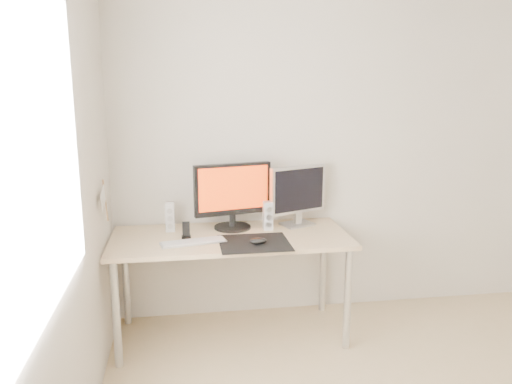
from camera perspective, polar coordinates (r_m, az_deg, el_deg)
wall_back at (r=3.83m, az=10.45°, el=4.82°), size 3.50×0.00×3.50m
wall_left at (r=1.96m, az=-23.25°, el=-3.13°), size 0.00×3.50×3.50m
window_pane at (r=1.91m, az=-23.54°, el=4.12°), size 0.00×1.30×1.30m
mousepad at (r=3.23m, az=-0.19°, el=-5.84°), size 0.45×0.40×0.00m
mouse at (r=3.19m, az=0.25°, el=-5.61°), size 0.11×0.07×0.04m
desk at (r=3.41m, az=-2.91°, el=-6.26°), size 1.60×0.70×0.73m
main_monitor at (r=3.48m, az=-2.67°, el=-0.18°), size 0.55×0.31×0.47m
second_monitor at (r=3.58m, az=4.81°, el=-0.08°), size 0.43×0.23×0.43m
speaker_left at (r=3.51m, az=-9.80°, el=-2.85°), size 0.06×0.08×0.20m
speaker_right at (r=3.50m, az=1.37°, el=-2.71°), size 0.06×0.08×0.20m
keyboard at (r=3.25m, az=-7.18°, el=-5.69°), size 0.44×0.20×0.02m
phone_dock at (r=3.36m, az=-7.98°, el=-4.66°), size 0.06×0.05×0.11m
pennant at (r=3.18m, az=-16.99°, el=-0.73°), size 0.01×0.23×0.29m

